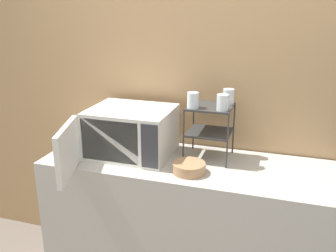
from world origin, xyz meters
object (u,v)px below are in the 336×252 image
object	(u,v)px
glass_front_left	(193,100)
glass_back_right	(228,97)
glass_front_right	(223,102)
bowl	(189,168)
dish_rack	(210,121)
microwave	(129,132)

from	to	relation	value
glass_front_left	glass_back_right	xyz separation A→B (m)	(0.19, 0.15, 0.00)
glass_front_right	bowl	size ratio (longest dim) A/B	0.50
glass_front_left	dish_rack	bearing A→B (deg)	39.80
microwave	glass_front_right	distance (m)	0.63
glass_back_right	glass_front_right	bearing A→B (deg)	-93.52
glass_front_right	microwave	bearing A→B (deg)	-177.14
dish_rack	glass_front_left	distance (m)	0.19
glass_back_right	bowl	bearing A→B (deg)	-115.59
microwave	glass_front_right	world-z (taller)	glass_front_right
glass_front_right	bowl	xyz separation A→B (m)	(-0.15, -0.18, -0.36)
dish_rack	glass_front_right	xyz separation A→B (m)	(0.09, -0.08, 0.14)
dish_rack	glass_front_left	xyz separation A→B (m)	(-0.09, -0.08, 0.14)
microwave	glass_front_left	bearing A→B (deg)	4.09
glass_front_left	glass_back_right	bearing A→B (deg)	39.67
glass_front_left	microwave	bearing A→B (deg)	-175.91
bowl	dish_rack	bearing A→B (deg)	76.02
dish_rack	glass_front_right	world-z (taller)	glass_front_right
microwave	glass_front_left	xyz separation A→B (m)	(0.41, 0.03, 0.24)
microwave	dish_rack	world-z (taller)	dish_rack
glass_front_right	bowl	distance (m)	0.43
glass_back_right	glass_front_right	size ratio (longest dim) A/B	1.00
microwave	dish_rack	distance (m)	0.52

